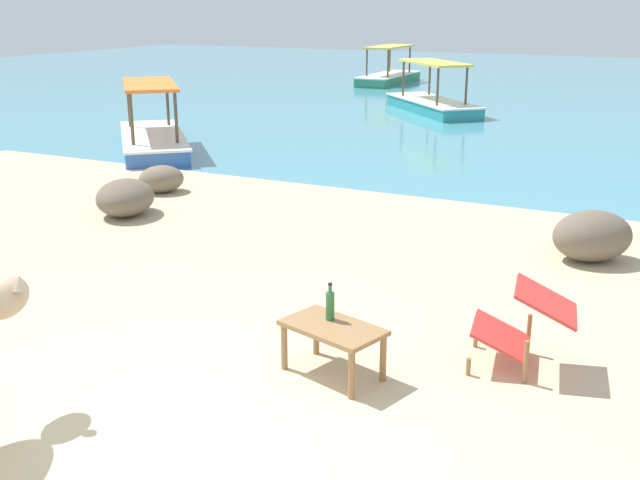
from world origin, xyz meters
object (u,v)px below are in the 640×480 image
object	(u,v)px
low_bench_table	(333,334)
boat_green	(389,75)
deck_chair_far	(523,321)
boat_teal	(433,102)
bottle	(330,305)
boat_blue	(153,136)

from	to	relation	value
low_bench_table	boat_green	distance (m)	22.21
deck_chair_far	boat_green	xyz separation A→B (m)	(-8.89, 20.10, -0.13)
deck_chair_far	boat_teal	distance (m)	14.64
bottle	boat_blue	bearing A→B (deg)	135.81
boat_teal	bottle	bearing A→B (deg)	-27.73
deck_chair_far	boat_teal	world-z (taller)	boat_teal
low_bench_table	deck_chair_far	size ratio (longest dim) A/B	1.01
deck_chair_far	boat_teal	size ratio (longest dim) A/B	0.24
boat_green	boat_teal	xyz separation A→B (m)	(3.71, -6.41, 0.00)
bottle	deck_chair_far	bearing A→B (deg)	27.01
bottle	deck_chair_far	xyz separation A→B (m)	(1.31, 0.67, -0.14)
low_bench_table	boat_green	xyz separation A→B (m)	(-7.65, 20.85, -0.09)
bottle	boat_green	distance (m)	22.11
deck_chair_far	boat_green	bearing A→B (deg)	-75.26
low_bench_table	boat_teal	bearing A→B (deg)	121.96
boat_blue	deck_chair_far	bearing A→B (deg)	-167.30
boat_teal	deck_chair_far	bearing A→B (deg)	-22.08
deck_chair_far	boat_green	world-z (taller)	boat_green
bottle	boat_green	world-z (taller)	boat_green
low_bench_table	deck_chair_far	xyz separation A→B (m)	(1.24, 0.76, 0.04)
low_bench_table	boat_teal	world-z (taller)	boat_teal
boat_teal	boat_blue	distance (m)	8.17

